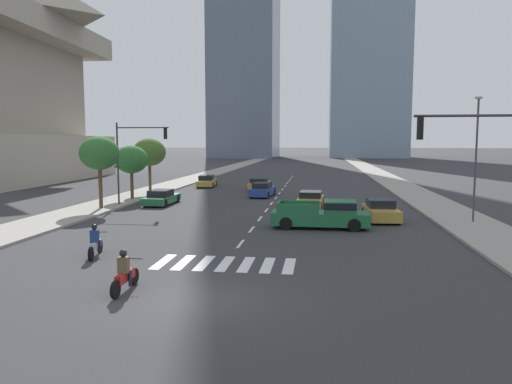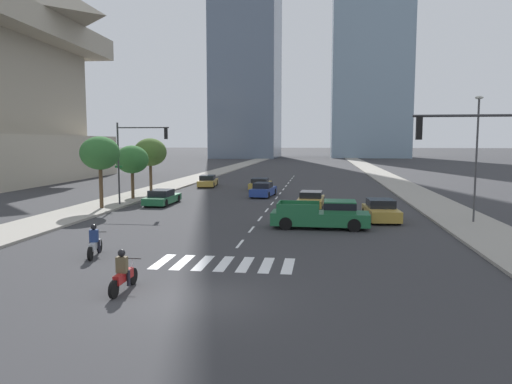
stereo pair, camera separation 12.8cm
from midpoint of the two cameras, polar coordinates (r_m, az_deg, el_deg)
ground_plane at (r=16.05m, az=-7.00°, el=-12.62°), size 800.00×800.00×0.00m
sidewalk_east at (r=45.93m, az=19.30°, el=-0.64°), size 4.00×260.00×0.15m
sidewalk_west at (r=48.12m, az=-13.12°, el=-0.17°), size 4.00×260.00×0.15m
crosswalk_near at (r=20.42m, az=-3.64°, el=-8.51°), size 5.85×2.58×0.01m
lane_divider_center at (r=47.81m, az=2.98°, el=-0.15°), size 0.14×50.00×0.01m
motorcycle_lead at (r=17.22m, az=-15.33°, el=-9.48°), size 0.70×2.17×1.49m
motorcycle_trailing at (r=22.66m, az=-18.51°, el=-5.85°), size 0.78×2.15×1.49m
pickup_truck at (r=28.67m, az=8.33°, el=-2.69°), size 5.77×2.12×1.67m
sedan_blue_0 at (r=44.79m, az=0.95°, el=0.23°), size 2.15×4.49×1.32m
sedan_green_1 at (r=39.88m, az=-11.03°, el=-0.66°), size 1.89×4.72×1.23m
sedan_gold_2 at (r=55.05m, az=-5.70°, el=1.27°), size 2.26×4.92×1.33m
sedan_gold_3 at (r=37.95m, az=6.66°, el=-0.92°), size 2.14×4.83×1.22m
sedan_gold_4 at (r=32.27m, az=14.77°, el=-2.19°), size 2.13×4.35×1.38m
sedan_gold_5 at (r=51.38m, az=0.58°, el=0.93°), size 2.03×4.63×1.23m
traffic_signal_near at (r=20.19m, az=26.87°, el=3.64°), size 5.14×0.28×6.34m
traffic_signal_far at (r=38.98m, az=-14.03°, el=4.99°), size 4.51×0.28×6.47m
street_lamp_east at (r=32.48m, az=24.91°, el=4.57°), size 0.50×0.24×7.74m
street_tree_nearest at (r=37.61m, az=-18.00°, el=4.39°), size 2.93×2.93×5.37m
street_tree_second at (r=43.18m, az=-14.48°, el=3.75°), size 2.86×2.86×4.65m
street_tree_third at (r=47.41m, az=-12.41°, el=4.63°), size 3.14×3.14×5.31m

